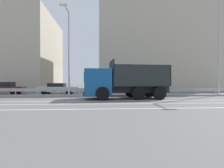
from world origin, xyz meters
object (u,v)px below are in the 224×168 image
at_px(median_road_sign, 155,83).
at_px(dump_truck, 115,84).
at_px(parked_car_2, 3,88).
at_px(street_lamp_2, 220,41).
at_px(street_lamp_1, 69,49).
at_px(parked_car_3, 58,88).

bearing_deg(median_road_sign, dump_truck, -147.70).
relative_size(dump_truck, parked_car_2, 1.56).
bearing_deg(street_lamp_2, street_lamp_1, -179.91).
relative_size(street_lamp_1, street_lamp_2, 0.83).
bearing_deg(parked_car_2, parked_car_3, -93.49).
bearing_deg(street_lamp_1, parked_car_3, 117.28).
height_order(street_lamp_1, parked_car_2, street_lamp_1).
xyz_separation_m(street_lamp_1, street_lamp_2, (15.32, 0.02, 0.97)).
bearing_deg(median_road_sign, parked_car_2, 168.51).
relative_size(median_road_sign, parked_car_2, 0.53).
bearing_deg(dump_truck, median_road_sign, -62.00).
distance_m(median_road_sign, parked_car_2, 16.81).
bearing_deg(parked_car_2, median_road_sign, -105.35).
bearing_deg(street_lamp_1, parked_car_2, 156.03).
bearing_deg(median_road_sign, street_lamp_1, -178.80).
distance_m(street_lamp_1, street_lamp_2, 15.35).
bearing_deg(parked_car_3, median_road_sign, 73.02).
height_order(dump_truck, street_lamp_2, street_lamp_2).
bearing_deg(dump_truck, street_lamp_2, -81.43).
xyz_separation_m(dump_truck, parked_car_2, (-12.23, 6.02, -0.52)).
bearing_deg(street_lamp_2, median_road_sign, 178.69).
bearing_deg(street_lamp_1, street_lamp_2, 0.09).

